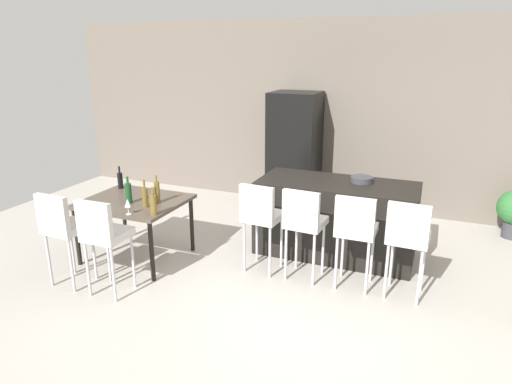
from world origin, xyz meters
The scene contains 18 objects.
ground_plane centered at (0.00, 0.00, 0.00)m, with size 10.00×10.00×0.00m, color #ADA89E.
back_wall centered at (0.00, 2.63, 1.45)m, with size 10.00×0.12×2.90m, color #665B51.
kitchen_island centered at (0.21, 0.78, 0.46)m, with size 1.89×0.83×0.92m, color black.
bar_chair_left centered at (-0.46, -0.02, 0.70)m, with size 0.43×0.43×1.05m.
bar_chair_middle centered at (0.03, -0.02, 0.70)m, with size 0.43×0.43×1.05m.
bar_chair_right centered at (0.59, -0.02, 0.70)m, with size 0.40×0.40×1.05m.
bar_chair_far centered at (1.10, -0.02, 0.70)m, with size 0.42×0.42×1.05m.
dining_table centered at (-1.99, -0.26, 0.67)m, with size 1.16×0.98×0.74m.
dining_chair_near centered at (-2.25, -1.11, 0.70)m, with size 0.41×0.41×1.05m.
dining_chair_far centered at (-1.73, -1.11, 0.70)m, with size 0.40×0.40×1.05m.
wine_bottle_far centered at (-1.70, -0.42, 0.86)m, with size 0.07×0.07×0.32m.
wine_bottle_corner centered at (-1.67, -0.23, 0.87)m, with size 0.06×0.06×0.33m.
wine_bottle_near centered at (-2.44, 0.07, 0.85)m, with size 0.07×0.07×0.29m.
wine_bottle_end centered at (-1.96, -0.37, 0.87)m, with size 0.07×0.07×0.32m.
wine_bottle_middle centered at (-1.47, -0.59, 0.86)m, with size 0.07×0.07×0.31m.
wine_glass_left centered at (-1.74, -0.68, 0.86)m, with size 0.07×0.07×0.17m.
refrigerator centered at (-0.78, 2.19, 0.92)m, with size 0.72×0.68×1.84m, color black.
fruit_bowl centered at (0.47, 0.90, 0.96)m, with size 0.26×0.26×0.07m, color #333338.
Camera 1 is at (1.29, -4.41, 2.44)m, focal length 31.78 mm.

